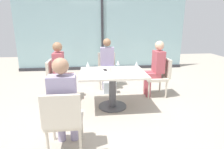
{
  "coord_description": "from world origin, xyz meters",
  "views": [
    {
      "loc": [
        -0.39,
        -3.52,
        1.67
      ],
      "look_at": [
        0.0,
        0.1,
        0.65
      ],
      "focal_mm": 30.47,
      "sensor_mm": 36.0,
      "label": 1
    }
  ],
  "objects_px": {
    "coffee_cup": "(109,70)",
    "person_far_right": "(156,66)",
    "chair_far_right": "(160,75)",
    "wine_glass_0": "(88,64)",
    "chair_front_left": "(64,118)",
    "person_far_left": "(62,68)",
    "chair_near_window": "(107,68)",
    "wine_glass_4": "(115,68)",
    "wine_glass_3": "(120,69)",
    "wine_glass_2": "(118,63)",
    "dining_table_main": "(113,81)",
    "handbag_0": "(110,87)",
    "person_near_window": "(107,61)",
    "person_front_left": "(64,100)",
    "chair_far_left": "(57,78)",
    "cell_phone_on_table": "(105,70)",
    "wine_glass_1": "(137,64)"
  },
  "relations": [
    {
      "from": "coffee_cup",
      "to": "person_far_right",
      "type": "bearing_deg",
      "value": 24.84
    },
    {
      "from": "chair_far_right",
      "to": "wine_glass_0",
      "type": "distance_m",
      "value": 1.7
    },
    {
      "from": "chair_front_left",
      "to": "person_far_left",
      "type": "relative_size",
      "value": 0.69
    },
    {
      "from": "chair_near_window",
      "to": "wine_glass_0",
      "type": "distance_m",
      "value": 1.32
    },
    {
      "from": "chair_far_right",
      "to": "coffee_cup",
      "type": "height_order",
      "value": "chair_far_right"
    },
    {
      "from": "wine_glass_4",
      "to": "person_far_left",
      "type": "bearing_deg",
      "value": 145.05
    },
    {
      "from": "wine_glass_0",
      "to": "wine_glass_3",
      "type": "distance_m",
      "value": 0.75
    },
    {
      "from": "chair_far_right",
      "to": "wine_glass_0",
      "type": "height_order",
      "value": "wine_glass_0"
    },
    {
      "from": "chair_far_right",
      "to": "wine_glass_2",
      "type": "height_order",
      "value": "wine_glass_2"
    },
    {
      "from": "dining_table_main",
      "to": "wine_glass_0",
      "type": "bearing_deg",
      "value": 163.72
    },
    {
      "from": "handbag_0",
      "to": "chair_front_left",
      "type": "bearing_deg",
      "value": -112.11
    },
    {
      "from": "coffee_cup",
      "to": "handbag_0",
      "type": "relative_size",
      "value": 0.3
    },
    {
      "from": "wine_glass_0",
      "to": "coffee_cup",
      "type": "height_order",
      "value": "wine_glass_0"
    },
    {
      "from": "person_near_window",
      "to": "wine_glass_0",
      "type": "distance_m",
      "value": 1.18
    },
    {
      "from": "chair_near_window",
      "to": "person_front_left",
      "type": "bearing_deg",
      "value": -106.9
    },
    {
      "from": "person_far_right",
      "to": "wine_glass_3",
      "type": "xyz_separation_m",
      "value": [
        -0.94,
        -0.86,
        0.16
      ]
    },
    {
      "from": "person_front_left",
      "to": "handbag_0",
      "type": "bearing_deg",
      "value": 68.29
    },
    {
      "from": "dining_table_main",
      "to": "person_far_right",
      "type": "xyz_separation_m",
      "value": [
        1.03,
        0.52,
        0.15
      ]
    },
    {
      "from": "chair_far_right",
      "to": "person_front_left",
      "type": "bearing_deg",
      "value": -137.87
    },
    {
      "from": "wine_glass_3",
      "to": "person_far_left",
      "type": "bearing_deg",
      "value": 142.61
    },
    {
      "from": "dining_table_main",
      "to": "chair_far_left",
      "type": "bearing_deg",
      "value": 155.5
    },
    {
      "from": "chair_far_right",
      "to": "person_far_right",
      "type": "xyz_separation_m",
      "value": [
        -0.11,
        -0.0,
        0.2
      ]
    },
    {
      "from": "person_front_left",
      "to": "person_far_left",
      "type": "bearing_deg",
      "value": 98.83
    },
    {
      "from": "person_near_window",
      "to": "wine_glass_2",
      "type": "relative_size",
      "value": 6.81
    },
    {
      "from": "wine_glass_3",
      "to": "chair_far_left",
      "type": "bearing_deg",
      "value": 145.13
    },
    {
      "from": "person_far_right",
      "to": "wine_glass_2",
      "type": "height_order",
      "value": "person_far_right"
    },
    {
      "from": "chair_far_right",
      "to": "person_far_right",
      "type": "distance_m",
      "value": 0.23
    },
    {
      "from": "person_near_window",
      "to": "wine_glass_3",
      "type": "relative_size",
      "value": 6.81
    },
    {
      "from": "person_front_left",
      "to": "cell_phone_on_table",
      "type": "height_order",
      "value": "person_front_left"
    },
    {
      "from": "wine_glass_4",
      "to": "chair_far_right",
      "type": "bearing_deg",
      "value": 32.88
    },
    {
      "from": "chair_far_right",
      "to": "handbag_0",
      "type": "xyz_separation_m",
      "value": [
        -1.12,
        0.25,
        -0.36
      ]
    },
    {
      "from": "handbag_0",
      "to": "chair_far_left",
      "type": "bearing_deg",
      "value": -169.24
    },
    {
      "from": "wine_glass_4",
      "to": "handbag_0",
      "type": "xyz_separation_m",
      "value": [
        0.01,
        0.98,
        -0.72
      ]
    },
    {
      "from": "person_near_window",
      "to": "wine_glass_1",
      "type": "distance_m",
      "value": 1.24
    },
    {
      "from": "chair_near_window",
      "to": "person_near_window",
      "type": "distance_m",
      "value": 0.23
    },
    {
      "from": "person_front_left",
      "to": "coffee_cup",
      "type": "height_order",
      "value": "person_front_left"
    },
    {
      "from": "chair_far_left",
      "to": "person_near_window",
      "type": "bearing_deg",
      "value": 30.92
    },
    {
      "from": "person_far_right",
      "to": "wine_glass_4",
      "type": "xyz_separation_m",
      "value": [
        -1.02,
        -0.73,
        0.16
      ]
    },
    {
      "from": "chair_far_left",
      "to": "wine_glass_0",
      "type": "distance_m",
      "value": 0.85
    },
    {
      "from": "dining_table_main",
      "to": "wine_glass_4",
      "type": "relative_size",
      "value": 6.75
    },
    {
      "from": "person_far_right",
      "to": "cell_phone_on_table",
      "type": "bearing_deg",
      "value": -162.4
    },
    {
      "from": "wine_glass_2",
      "to": "person_near_window",
      "type": "bearing_deg",
      "value": 97.47
    },
    {
      "from": "chair_front_left",
      "to": "wine_glass_3",
      "type": "distance_m",
      "value": 1.35
    },
    {
      "from": "dining_table_main",
      "to": "wine_glass_2",
      "type": "xyz_separation_m",
      "value": [
        0.13,
        0.2,
        0.31
      ]
    },
    {
      "from": "chair_near_window",
      "to": "handbag_0",
      "type": "bearing_deg",
      "value": -87.66
    },
    {
      "from": "dining_table_main",
      "to": "wine_glass_1",
      "type": "relative_size",
      "value": 6.75
    },
    {
      "from": "chair_far_left",
      "to": "wine_glass_0",
      "type": "height_order",
      "value": "wine_glass_0"
    },
    {
      "from": "chair_far_right",
      "to": "wine_glass_3",
      "type": "bearing_deg",
      "value": -140.42
    },
    {
      "from": "person_front_left",
      "to": "coffee_cup",
      "type": "xyz_separation_m",
      "value": [
        0.71,
        1.22,
        0.08
      ]
    },
    {
      "from": "wine_glass_1",
      "to": "handbag_0",
      "type": "distance_m",
      "value": 1.11
    }
  ]
}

